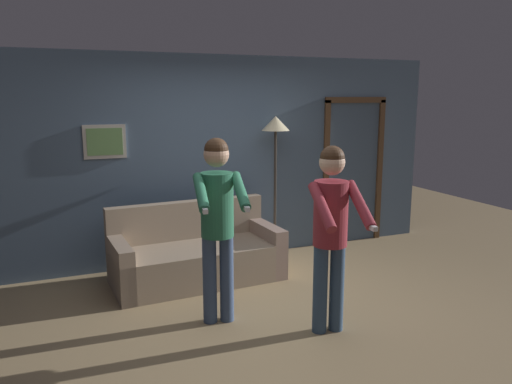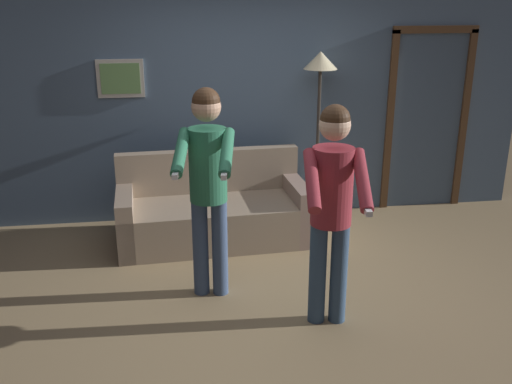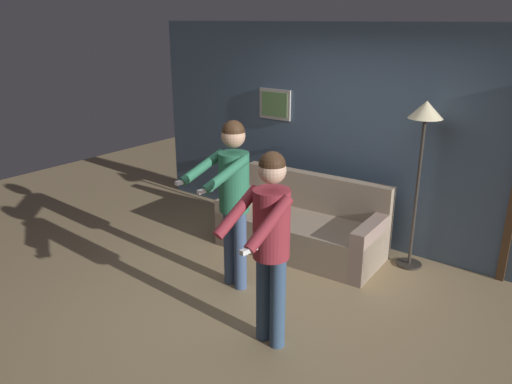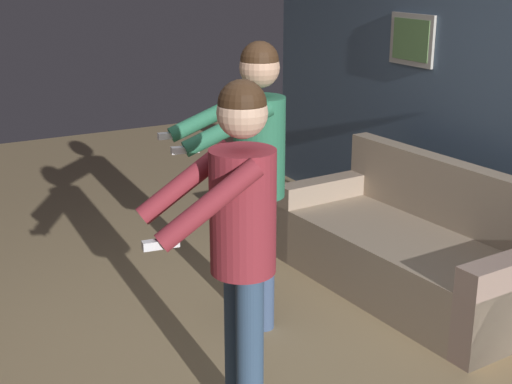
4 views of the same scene
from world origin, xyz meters
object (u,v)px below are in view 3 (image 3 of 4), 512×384
Objects in this scene: couch at (302,228)px; person_standing_right at (270,234)px; torchiere_lamp at (424,129)px; person_standing_left at (233,189)px.

person_standing_right is (0.74, -1.71, 0.74)m from couch.
couch is 1.78m from torchiere_lamp.
person_standing_left is 1.02m from person_standing_right.
torchiere_lamp is 1.07× the size of person_standing_left.
couch is 1.05× the size of torchiere_lamp.
person_standing_right is (-0.43, -2.10, -0.55)m from torchiere_lamp.
torchiere_lamp reaches higher than couch.
person_standing_right reaches higher than couch.
person_standing_right is at bearing -66.49° from couch.
person_standing_right is at bearing -33.40° from person_standing_left.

